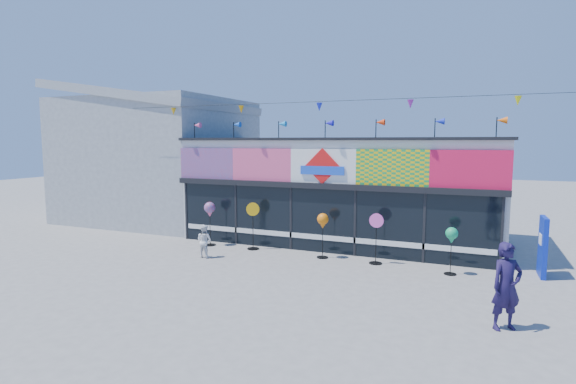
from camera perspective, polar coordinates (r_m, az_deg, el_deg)
The scene contains 11 objects.
ground at distance 13.23m, azimuth -0.49°, elevation -10.99°, with size 80.00×80.00×0.00m, color slate.
kite_shop at distance 18.33m, azimuth 6.91°, elevation 0.40°, with size 16.00×5.70×5.31m.
neighbour_building at distance 23.91m, azimuth -16.05°, elevation 4.38°, with size 8.18×7.20×6.87m.
blue_sign at distance 15.21m, azimuth 29.62°, elevation -6.05°, with size 0.17×0.89×1.78m.
spinner_0 at distance 17.31m, azimuth -9.91°, elevation -2.36°, with size 0.42×0.42×1.68m.
spinner_1 at distance 16.57m, azimuth -4.47°, elevation -4.16°, with size 0.47×0.44×1.74m.
spinner_2 at distance 15.30m, azimuth 4.44°, elevation -3.86°, with size 0.39×0.39×1.54m.
spinner_3 at distance 14.87m, azimuth 11.12°, elevation -5.66°, with size 0.46×0.42×1.66m.
spinner_4 at distance 14.23m, azimuth 20.06°, elevation -5.36°, with size 0.36×0.36×1.43m.
adult_man at distance 10.67m, azimuth 26.01°, elevation -10.71°, with size 0.68×0.45×1.87m, color #1C133C.
child at distance 15.73m, azimuth -10.58°, elevation -6.12°, with size 0.55×0.32×1.14m, color white.
Camera 1 is at (5.02, -11.58, 3.97)m, focal length 28.00 mm.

